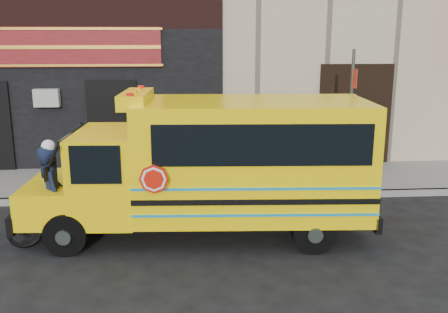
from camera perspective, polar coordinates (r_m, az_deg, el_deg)
ground at (r=10.01m, az=2.07°, el=-9.70°), size 120.00×120.00×0.00m
curb at (r=12.41m, az=0.77°, el=-4.62°), size 40.00×0.20×0.15m
sidewalk at (r=13.83m, az=0.24°, el=-2.67°), size 40.00×3.00×0.15m
school_bus at (r=9.92m, az=-0.66°, el=-0.69°), size 7.00×2.53×2.92m
sign_pole at (r=12.68m, az=14.23°, el=4.29°), size 0.08×0.32×3.65m
bicycle at (r=10.25m, az=-18.93°, el=-6.80°), size 1.78×0.97×1.03m
cyclist at (r=10.08m, az=-19.00°, el=-4.45°), size 0.70×0.83×1.93m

